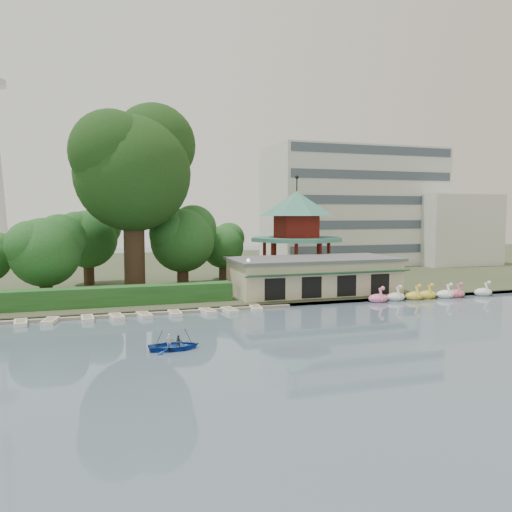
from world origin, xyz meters
name	(u,v)px	position (x,y,z in m)	size (l,w,h in m)	color
ground_plane	(311,357)	(0.00, 0.00, 0.00)	(220.00, 220.00, 0.00)	slate
shore	(181,269)	(0.00, 52.00, 0.20)	(220.00, 70.00, 0.40)	#424930
embankment	(238,307)	(0.00, 17.30, 0.15)	(220.00, 0.60, 0.30)	gray
dock	(109,315)	(-12.00, 17.20, 0.12)	(34.00, 1.60, 0.24)	gray
boathouse	(314,275)	(10.00, 21.97, 2.37)	(18.60, 9.39, 3.90)	beige
pavilion	(297,227)	(12.00, 32.00, 7.48)	(12.40, 12.40, 13.50)	beige
office_building	(369,211)	(32.67, 49.00, 9.73)	(38.00, 18.00, 20.00)	silver
hedge	(75,298)	(-15.00, 20.50, 1.30)	(30.00, 2.00, 1.80)	#275D25
lamp_post	(248,272)	(1.50, 19.00, 3.34)	(0.36, 0.36, 4.28)	black
big_tree	(134,164)	(-8.83, 28.20, 14.62)	(13.93, 12.98, 21.27)	#3A281C
small_trees	(106,242)	(-11.94, 31.52, 5.95)	(39.05, 17.25, 9.86)	#3A281C
swan_boats	(429,295)	(21.24, 16.57, 0.40)	(15.63, 2.13, 1.92)	pink
moored_rowboats	(101,318)	(-12.75, 15.83, 0.18)	(29.33, 2.70, 0.36)	silver
rowboat_with_passengers	(174,342)	(-8.09, 4.51, 0.50)	(4.87, 3.53, 2.01)	#1840A3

